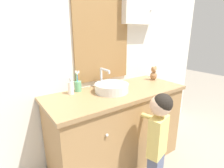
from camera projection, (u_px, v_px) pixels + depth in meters
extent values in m
cube|color=silver|center=(99.00, 41.00, 1.79)|extent=(3.20, 0.06, 2.50)
cube|color=olive|center=(102.00, 19.00, 1.71)|extent=(0.63, 0.02, 1.21)
cube|color=#B2C1CC|center=(102.00, 19.00, 1.70)|extent=(0.57, 0.01, 1.15)
sphere|color=silver|center=(151.00, 10.00, 1.92)|extent=(0.02, 0.02, 0.02)
cube|color=#A37A4C|center=(117.00, 129.00, 1.80)|extent=(1.33, 0.53, 0.76)
cube|color=#99754C|center=(117.00, 93.00, 1.68)|extent=(1.37, 0.57, 0.03)
sphere|color=silver|center=(107.00, 135.00, 1.36)|extent=(0.02, 0.02, 0.02)
sphere|color=silver|center=(160.00, 114.00, 1.70)|extent=(0.02, 0.02, 0.02)
cylinder|color=silver|center=(112.00, 88.00, 1.64)|extent=(0.32, 0.32, 0.08)
cylinder|color=silver|center=(112.00, 84.00, 1.63)|extent=(0.26, 0.26, 0.01)
cylinder|color=silver|center=(101.00, 78.00, 1.77)|extent=(0.02, 0.02, 0.19)
cylinder|color=silver|center=(105.00, 70.00, 1.69)|extent=(0.02, 0.14, 0.02)
cylinder|color=silver|center=(109.00, 72.00, 1.64)|extent=(0.02, 0.02, 0.02)
sphere|color=white|center=(108.00, 82.00, 1.84)|extent=(0.05, 0.05, 0.05)
cylinder|color=#66B27F|center=(78.00, 86.00, 1.65)|extent=(0.06, 0.06, 0.10)
cylinder|color=orange|center=(79.00, 81.00, 1.65)|extent=(0.01, 0.01, 0.19)
cube|color=white|center=(79.00, 72.00, 1.62)|extent=(0.01, 0.02, 0.02)
cylinder|color=#47B26B|center=(76.00, 80.00, 1.65)|extent=(0.01, 0.01, 0.19)
cube|color=white|center=(76.00, 72.00, 1.62)|extent=(0.01, 0.02, 0.02)
cylinder|color=#3884DB|center=(78.00, 81.00, 1.63)|extent=(0.01, 0.01, 0.18)
cube|color=white|center=(77.00, 73.00, 1.61)|extent=(0.01, 0.02, 0.02)
cylinder|color=white|center=(71.00, 88.00, 1.59)|extent=(0.05, 0.05, 0.12)
cylinder|color=silver|center=(70.00, 81.00, 1.57)|extent=(0.02, 0.02, 0.02)
cube|color=silver|center=(71.00, 79.00, 1.55)|extent=(0.02, 0.03, 0.02)
cube|color=#E0CC70|center=(158.00, 137.00, 1.44)|extent=(0.20, 0.15, 0.35)
sphere|color=beige|center=(161.00, 105.00, 1.36)|extent=(0.17, 0.17, 0.17)
sphere|color=black|center=(163.00, 103.00, 1.34)|extent=(0.16, 0.16, 0.16)
cylinder|color=#E0CC70|center=(143.00, 115.00, 1.56)|extent=(0.11, 0.27, 0.04)
cylinder|color=white|center=(131.00, 107.00, 1.63)|extent=(0.02, 0.05, 0.12)
ellipsoid|color=#9E7047|center=(153.00, 76.00, 2.06)|extent=(0.09, 0.07, 0.10)
sphere|color=#9E7047|center=(154.00, 70.00, 2.03)|extent=(0.07, 0.07, 0.07)
sphere|color=#9E7047|center=(153.00, 68.00, 2.01)|extent=(0.03, 0.03, 0.03)
sphere|color=#9E7047|center=(155.00, 67.00, 2.04)|extent=(0.03, 0.03, 0.03)
sphere|color=silver|center=(156.00, 70.00, 2.01)|extent=(0.02, 0.02, 0.02)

